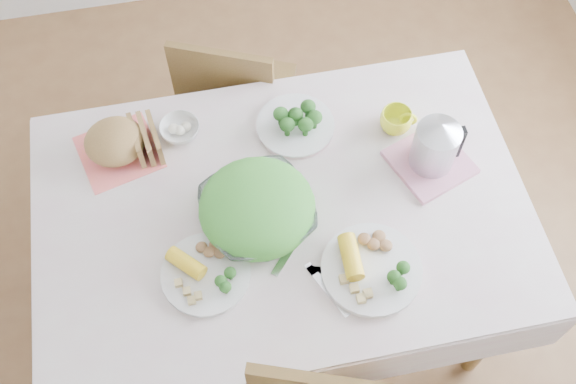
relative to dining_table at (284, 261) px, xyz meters
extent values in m
plane|color=brown|center=(0.00, 0.00, -0.38)|extent=(3.60, 3.60, 0.00)
cube|color=brown|center=(0.00, 0.00, 0.00)|extent=(1.40, 0.90, 0.75)
cube|color=beige|center=(0.00, 0.00, 0.38)|extent=(1.50, 1.00, 0.01)
cube|color=brown|center=(-0.03, 0.73, 0.09)|extent=(0.51, 0.51, 0.86)
imported|color=white|center=(-0.08, -0.02, 0.43)|extent=(0.39, 0.39, 0.08)
cylinder|color=white|center=(-0.26, -0.17, 0.40)|extent=(0.34, 0.34, 0.02)
cylinder|color=white|center=(0.21, -0.25, 0.40)|extent=(0.38, 0.38, 0.02)
cylinder|color=beige|center=(0.10, 0.29, 0.40)|extent=(0.31, 0.31, 0.02)
cube|color=#FF7067|center=(-0.47, 0.30, 0.39)|extent=(0.29, 0.29, 0.00)
ellipsoid|color=olive|center=(-0.47, 0.30, 0.45)|extent=(0.23, 0.22, 0.11)
imported|color=white|center=(-0.27, 0.34, 0.41)|extent=(0.17, 0.17, 0.04)
imported|color=yellow|center=(0.41, 0.22, 0.43)|extent=(0.14, 0.14, 0.08)
cube|color=#CB7C94|center=(0.49, 0.07, 0.40)|extent=(0.29, 0.29, 0.02)
cylinder|color=#B2B5BA|center=(0.49, 0.07, 0.51)|extent=(0.17, 0.17, 0.19)
cube|color=silver|center=(0.07, -0.29, 0.39)|extent=(0.09, 0.18, 0.00)
cube|color=silver|center=(0.00, -0.14, 0.39)|extent=(0.14, 0.16, 0.00)
cube|color=silver|center=(0.13, -0.24, 0.39)|extent=(0.17, 0.07, 0.00)
camera|label=1|loc=(-0.18, -0.98, 2.18)|focal=42.00mm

